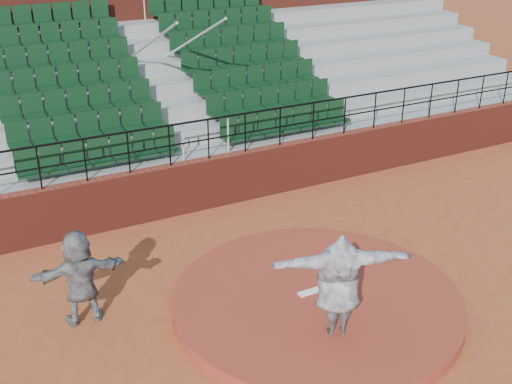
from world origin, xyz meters
The scene contains 9 objects.
ground centered at (0.00, 0.00, 0.00)m, with size 90.00×90.00×0.00m, color #9F4523.
pitchers_mound centered at (0.00, 0.00, 0.12)m, with size 5.50×5.50×0.25m, color maroon.
pitching_rubber centered at (0.00, 0.15, 0.27)m, with size 0.60×0.15×0.03m, color white.
boundary_wall centered at (0.00, 5.00, 0.65)m, with size 24.00×0.30×1.30m, color maroon.
wall_railing centered at (0.00, 5.00, 2.03)m, with size 24.04×0.05×1.03m.
seating_deck centered at (0.00, 8.64, 1.45)m, with size 24.00×5.97×4.63m.
press_box_facade centered at (0.00, 12.60, 3.55)m, with size 24.00×3.00×7.10m, color maroon.
pitcher centered at (-0.33, -1.11, 1.21)m, with size 2.37×0.65×1.93m, color black.
fielder centered at (-4.02, 1.63, 0.92)m, with size 1.70×0.54×1.83m, color black.
Camera 1 is at (-5.77, -8.55, 7.10)m, focal length 45.00 mm.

